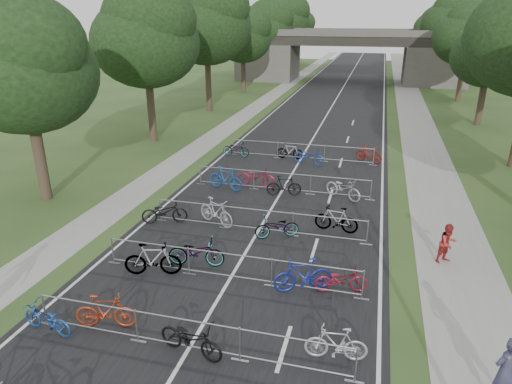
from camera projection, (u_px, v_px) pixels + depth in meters
road at (336, 99)px, 51.36m from camera, size 11.00×140.00×0.01m
sidewalk_right at (411, 102)px, 49.44m from camera, size 3.00×140.00×0.01m
sidewalk_left at (272, 96)px, 53.15m from camera, size 2.00×140.00×0.01m
lane_markings at (336, 99)px, 51.36m from camera, size 0.12×140.00×0.00m
overpass_bridge at (348, 56)px, 63.60m from camera, size 31.00×8.00×7.05m
tree_left_0 at (25, 69)px, 21.04m from camera, size 6.72×6.72×10.25m
tree_left_1 at (146, 38)px, 31.56m from camera, size 7.56×7.56×11.53m
tree_left_2 at (207, 23)px, 42.07m from camera, size 8.40×8.40×12.81m
tree_right_2 at (492, 53)px, 37.00m from camera, size 6.16×6.16×9.39m
tree_left_3 at (244, 36)px, 53.47m from camera, size 6.72×6.72×10.25m
tree_right_3 at (469, 35)px, 47.45m from camera, size 7.17×7.17×10.93m
tree_left_4 at (268, 27)px, 63.99m from camera, size 7.56×7.56×11.53m
tree_right_4 at (455, 23)px, 57.91m from camera, size 8.18×8.18×12.47m
tree_left_5 at (285, 20)px, 74.51m from camera, size 8.40×8.40×12.81m
tree_right_5 at (442, 35)px, 69.43m from camera, size 6.16×6.16×9.39m
tree_left_6 at (297, 28)px, 85.91m from camera, size 6.72×6.72×10.25m
tree_right_6 at (435, 27)px, 79.89m from camera, size 7.17×7.17×10.93m
barrier_row_2 at (187, 335)px, 12.60m from camera, size 9.70×0.08×1.10m
barrier_row_3 at (229, 267)px, 16.02m from camera, size 9.70×0.08×1.10m
barrier_row_4 at (258, 221)px, 19.63m from camera, size 9.70×0.08×1.10m
barrier_row_5 at (282, 182)px, 24.13m from camera, size 9.70×0.08×1.10m
barrier_row_6 at (301, 152)px, 29.54m from camera, size 9.70×0.08×1.10m
bike_8 at (47, 319)px, 13.38m from camera, size 1.85×0.89×0.94m
bike_9 at (106, 312)px, 13.57m from camera, size 1.93×0.96×1.12m
bike_10 at (191, 339)px, 12.49m from camera, size 2.11×1.11×1.05m
bike_11 at (336, 344)px, 12.31m from camera, size 1.76×0.68×1.03m
bike_12 at (153, 260)px, 16.33m from camera, size 2.15×1.11×1.24m
bike_13 at (196, 252)px, 16.97m from camera, size 2.21×1.08×1.11m
bike_14 at (303, 275)px, 15.37m from camera, size 2.11×1.38×1.23m
bike_15 at (341, 280)px, 15.38m from camera, size 1.90×1.07×0.94m
bike_16 at (164, 212)px, 20.49m from camera, size 2.16×1.41×1.07m
bike_17 at (216, 212)px, 20.32m from camera, size 2.09×1.45×1.23m
bike_18 at (277, 227)px, 19.13m from camera, size 1.98×1.42×0.99m
bike_19 at (336, 219)px, 19.67m from camera, size 1.96×0.78×1.14m
bike_20 at (225, 178)px, 24.44m from camera, size 2.17×1.15×1.26m
bike_21 at (256, 177)px, 24.91m from camera, size 2.16×0.81×1.12m
bike_22 at (284, 186)px, 23.64m from camera, size 1.88×0.90×1.09m
bike_23 at (343, 188)px, 23.25m from camera, size 2.19×1.75×1.11m
bike_24 at (236, 149)px, 30.32m from camera, size 1.92×0.91×0.97m
bike_25 at (290, 151)px, 29.74m from camera, size 1.74×0.51×1.04m
bike_26 at (309, 156)px, 28.62m from camera, size 2.17×1.23×1.08m
bike_27 at (369, 154)px, 29.01m from camera, size 1.90×1.35×1.13m
pedestrian_a at (505, 372)px, 10.75m from camera, size 0.83×0.75×1.89m
pedestrian_b at (448, 244)px, 17.14m from camera, size 0.96×0.92×1.55m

